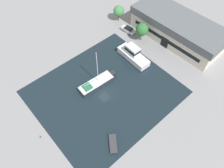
# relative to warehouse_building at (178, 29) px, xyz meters

# --- Properties ---
(ground_plane) EXTENTS (440.00, 440.00, 0.00)m
(ground_plane) POSITION_rel_warehouse_building_xyz_m (1.02, -28.59, -3.48)
(ground_plane) COLOR gray
(water_canal) EXTENTS (29.06, 32.80, 0.01)m
(water_canal) POSITION_rel_warehouse_building_xyz_m (1.02, -28.59, -3.48)
(water_canal) COLOR black
(water_canal) RESTS_ON ground
(warehouse_building) EXTENTS (27.83, 12.12, 6.87)m
(warehouse_building) POSITION_rel_warehouse_building_xyz_m (0.00, 0.00, 0.00)
(warehouse_building) COLOR beige
(warehouse_building) RESTS_ON ground
(quay_tree_near_building) EXTENTS (3.67, 3.67, 5.77)m
(quay_tree_near_building) POSITION_rel_warehouse_building_xyz_m (-6.17, -8.42, 0.45)
(quay_tree_near_building) COLOR brown
(quay_tree_near_building) RESTS_ON ground
(quay_tree_by_water) EXTENTS (3.37, 3.37, 5.29)m
(quay_tree_by_water) POSITION_rel_warehouse_building_xyz_m (-17.31, -7.19, 0.11)
(quay_tree_by_water) COLOR brown
(quay_tree_by_water) RESTS_ON ground
(parked_car) EXTENTS (4.76, 2.25, 1.68)m
(parked_car) POSITION_rel_warehouse_building_xyz_m (-11.28, -8.67, -2.63)
(parked_car) COLOR silver
(parked_car) RESTS_ON ground
(sailboat_moored) EXTENTS (3.51, 10.73, 11.06)m
(sailboat_moored) POSITION_rel_warehouse_building_xyz_m (-1.96, -28.62, -2.84)
(sailboat_moored) COLOR #23282D
(sailboat_moored) RESTS_ON water_canal
(motor_cruiser) EXTENTS (9.94, 3.68, 4.27)m
(motor_cruiser) POSITION_rel_warehouse_building_xyz_m (-2.26, -15.61, -1.93)
(motor_cruiser) COLOR white
(motor_cruiser) RESTS_ON water_canal
(small_dinghy) EXTENTS (4.30, 3.73, 0.51)m
(small_dinghy) POSITION_rel_warehouse_building_xyz_m (12.43, -35.92, -3.22)
(small_dinghy) COLOR #19234C
(small_dinghy) RESTS_ON water_canal
(mooring_bollard) EXTENTS (0.24, 0.24, 0.57)m
(mooring_bollard) POSITION_rel_warehouse_building_xyz_m (1.05, -46.58, -3.18)
(mooring_bollard) COLOR #47474C
(mooring_bollard) RESTS_ON ground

